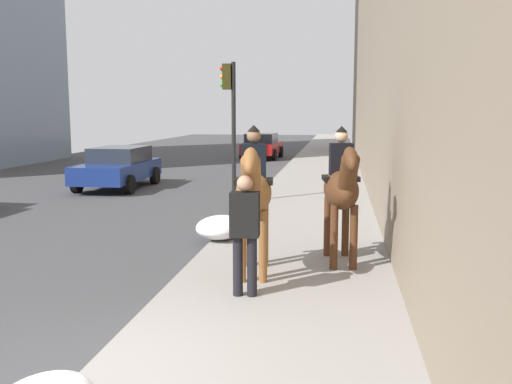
% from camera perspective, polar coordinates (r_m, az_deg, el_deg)
% --- Properties ---
extents(mounted_horse_near, '(2.15, 0.71, 2.36)m').
position_cam_1_polar(mounted_horse_near, '(8.84, -0.26, 0.04)').
color(mounted_horse_near, brown).
rests_on(mounted_horse_near, sidewalk_slab).
extents(mounted_horse_far, '(2.15, 0.76, 2.33)m').
position_cam_1_polar(mounted_horse_far, '(9.65, 8.54, 0.44)').
color(mounted_horse_far, '#4C2B16').
rests_on(mounted_horse_far, sidewalk_slab).
extents(pedestrian_greeting, '(0.27, 0.41, 1.70)m').
position_cam_1_polar(pedestrian_greeting, '(7.90, -1.12, -3.56)').
color(pedestrian_greeting, black).
rests_on(pedestrian_greeting, sidewalk_slab).
extents(car_near_lane, '(4.25, 2.05, 1.44)m').
position_cam_1_polar(car_near_lane, '(20.60, -13.57, 2.47)').
color(car_near_lane, navy).
rests_on(car_near_lane, ground).
extents(car_mid_lane, '(4.06, 2.15, 1.44)m').
position_cam_1_polar(car_mid_lane, '(32.54, 0.59, 4.68)').
color(car_mid_lane, maroon).
rests_on(car_mid_lane, ground).
extents(traffic_light_near_curb, '(0.20, 0.44, 4.03)m').
position_cam_1_polar(traffic_light_near_curb, '(16.06, -2.56, 8.09)').
color(traffic_light_near_curb, black).
rests_on(traffic_light_near_curb, ground).
extents(snow_pile_far, '(1.30, 1.00, 0.45)m').
position_cam_1_polar(snow_pile_far, '(11.67, -3.54, -3.52)').
color(snow_pile_far, white).
rests_on(snow_pile_far, sidewalk_slab).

